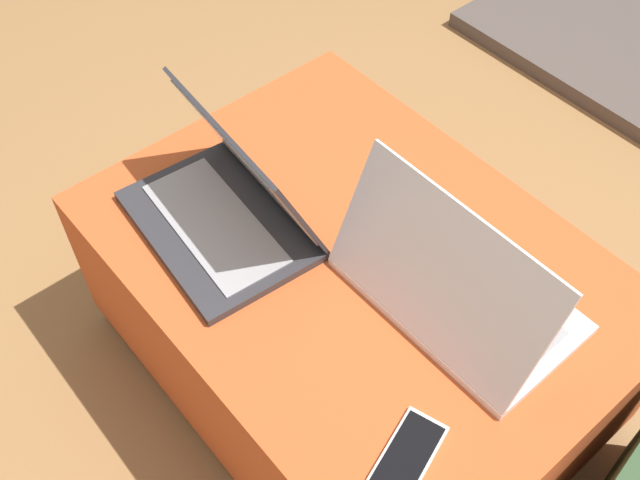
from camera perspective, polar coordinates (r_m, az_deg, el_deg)
name	(u,v)px	position (r m, az deg, el deg)	size (l,w,h in m)	color
ground_plane	(349,369)	(1.58, 2.24, -9.77)	(14.00, 14.00, 0.00)	#9E7042
ottoman	(352,317)	(1.41, 2.48, -5.89)	(0.90, 0.66, 0.39)	maroon
laptop_near	(228,204)	(1.27, -7.06, 2.77)	(0.35, 0.26, 0.23)	#333338
laptop_far	(452,288)	(1.17, 9.99, -3.59)	(0.37, 0.23, 0.23)	silver
cell_phone	(405,461)	(1.07, 6.50, -16.37)	(0.11, 0.16, 0.01)	white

